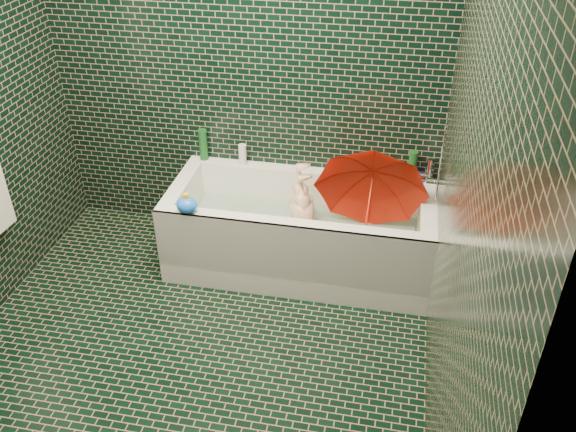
% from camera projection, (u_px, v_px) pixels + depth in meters
% --- Properties ---
extents(floor, '(2.80, 2.80, 0.00)m').
position_uv_depth(floor, '(188.00, 364.00, 3.39)').
color(floor, black).
rests_on(floor, ground).
extents(wall_back, '(2.80, 0.00, 2.80)m').
position_uv_depth(wall_back, '(243.00, 63.00, 3.86)').
color(wall_back, black).
rests_on(wall_back, floor).
extents(wall_right, '(0.00, 2.80, 2.80)m').
position_uv_depth(wall_right, '(462.00, 197.00, 2.50)').
color(wall_right, black).
rests_on(wall_right, floor).
extents(bathtub, '(1.70, 0.75, 0.55)m').
position_uv_depth(bathtub, '(300.00, 239.00, 4.03)').
color(bathtub, white).
rests_on(bathtub, floor).
extents(bath_mat, '(1.35, 0.47, 0.01)m').
position_uv_depth(bath_mat, '(300.00, 245.00, 4.08)').
color(bath_mat, '#3AD22A').
rests_on(bath_mat, bathtub).
extents(water, '(1.48, 0.53, 0.00)m').
position_uv_depth(water, '(300.00, 227.00, 4.00)').
color(water, silver).
rests_on(water, bathtub).
extents(faucet, '(0.18, 0.19, 0.55)m').
position_uv_depth(faucet, '(436.00, 177.00, 3.60)').
color(faucet, silver).
rests_on(faucet, wall_right).
extents(child, '(0.86, 0.44, 0.24)m').
position_uv_depth(child, '(306.00, 224.00, 4.01)').
color(child, beige).
rests_on(child, bathtub).
extents(umbrella, '(0.84, 0.89, 0.97)m').
position_uv_depth(umbrella, '(369.00, 203.00, 3.70)').
color(umbrella, red).
rests_on(umbrella, bathtub).
extents(soap_bottle_a, '(0.13, 0.13, 0.26)m').
position_uv_depth(soap_bottle_a, '(418.00, 181.00, 4.00)').
color(soap_bottle_a, white).
rests_on(soap_bottle_a, bathtub).
extents(soap_bottle_b, '(0.11, 0.11, 0.19)m').
position_uv_depth(soap_bottle_b, '(420.00, 183.00, 3.98)').
color(soap_bottle_b, '#431E71').
rests_on(soap_bottle_b, bathtub).
extents(soap_bottle_c, '(0.15, 0.15, 0.15)m').
position_uv_depth(soap_bottle_c, '(406.00, 182.00, 3.99)').
color(soap_bottle_c, '#154B1D').
rests_on(soap_bottle_c, bathtub).
extents(bottle_right_tall, '(0.07, 0.07, 0.22)m').
position_uv_depth(bottle_right_tall, '(412.00, 167.00, 3.94)').
color(bottle_right_tall, '#154B1D').
rests_on(bottle_right_tall, bathtub).
extents(bottle_right_pump, '(0.06, 0.06, 0.17)m').
position_uv_depth(bottle_right_pump, '(430.00, 170.00, 3.95)').
color(bottle_right_pump, silver).
rests_on(bottle_right_pump, bathtub).
extents(bottle_left_tall, '(0.08, 0.08, 0.22)m').
position_uv_depth(bottle_left_tall, '(203.00, 145.00, 4.20)').
color(bottle_left_tall, '#154B1D').
rests_on(bottle_left_tall, bathtub).
extents(bottle_left_short, '(0.06, 0.06, 0.15)m').
position_uv_depth(bottle_left_short, '(242.00, 155.00, 4.15)').
color(bottle_left_short, white).
rests_on(bottle_left_short, bathtub).
extents(rubber_duck, '(0.13, 0.11, 0.10)m').
position_uv_depth(rubber_duck, '(393.00, 173.00, 4.00)').
color(rubber_duck, '#F8AF19').
rests_on(rubber_duck, bathtub).
extents(bath_toy, '(0.15, 0.14, 0.13)m').
position_uv_depth(bath_toy, '(187.00, 205.00, 3.65)').
color(bath_toy, blue).
rests_on(bath_toy, bathtub).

